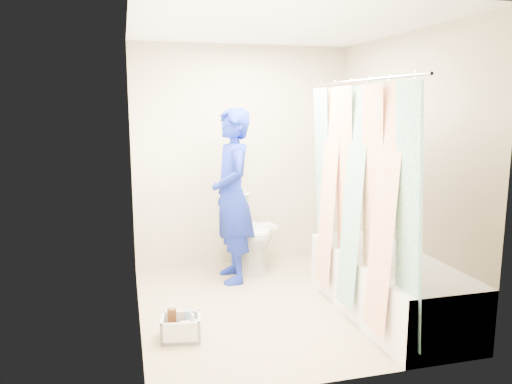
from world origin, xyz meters
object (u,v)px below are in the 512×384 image
object	(u,v)px
cleaning_caddy	(182,329)
toilet	(247,231)
bathtub	(388,284)
plumber	(232,196)

from	to	relation	value
cleaning_caddy	toilet	bearing A→B (deg)	68.69
bathtub	plumber	distance (m)	1.71
plumber	cleaning_caddy	world-z (taller)	plumber
bathtub	toilet	distance (m)	1.73
cleaning_caddy	plumber	bearing A→B (deg)	70.27
plumber	cleaning_caddy	size ratio (longest dim) A/B	5.28
toilet	cleaning_caddy	size ratio (longest dim) A/B	2.49
toilet	cleaning_caddy	distance (m)	1.79
toilet	bathtub	bearing A→B (deg)	-69.69
bathtub	cleaning_caddy	distance (m)	1.76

